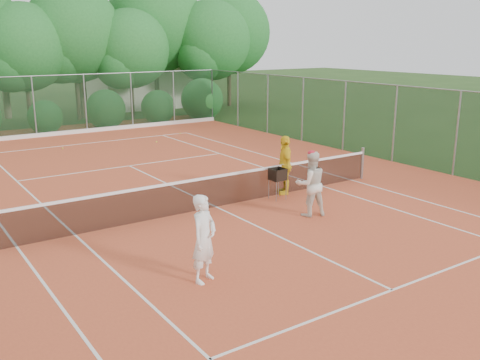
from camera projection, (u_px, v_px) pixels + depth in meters
The scene contains 15 objects.
ground at pixel (217, 208), 15.43m from camera, with size 120.00×120.00×0.00m, color #244217.
clay_court at pixel (217, 208), 15.43m from camera, with size 18.00×36.00×0.02m, color #C9532E.
club_building at pixel (148, 86), 39.15m from camera, with size 8.00×5.00×3.00m, color beige.
tennis_net at pixel (217, 190), 15.30m from camera, with size 11.97×0.10×1.10m.
player_white at pixel (204, 239), 10.49m from camera, with size 0.65×0.43×1.79m, color white.
player_center_grp at pixel (311, 184), 14.51m from camera, with size 1.04×0.91×1.83m.
player_yellow at pixel (285, 165), 16.62m from camera, with size 1.08×0.45×1.85m, color yellow.
ball_hopper at pixel (278, 175), 16.05m from camera, with size 0.42×0.42×0.96m.
stray_ball_a at pixel (63, 148), 23.74m from camera, with size 0.07×0.07×0.07m, color #CED130.
stray_ball_b at pixel (157, 142), 25.27m from camera, with size 0.07×0.07×0.07m, color #D7F138.
stray_ball_c at pixel (180, 133), 27.56m from camera, with size 0.07×0.07×0.07m, color #C1D030.
court_markings at pixel (217, 207), 15.42m from camera, with size 11.03×23.83×0.01m.
fence_back at pixel (60, 105), 27.04m from camera, with size 18.07×0.07×3.00m.
fence_right at pixel (457, 134), 18.75m from camera, with size 0.07×33.07×3.00m.
tropical_treeline at pixel (54, 33), 31.09m from camera, with size 32.10×8.49×15.03m.
Camera 1 is at (-7.74, -12.54, 4.68)m, focal length 40.00 mm.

